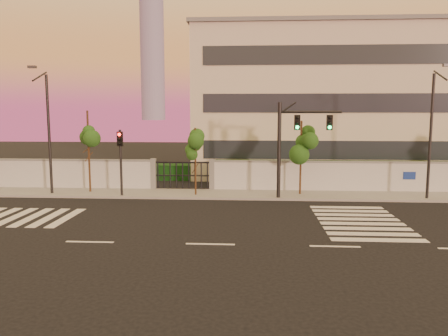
# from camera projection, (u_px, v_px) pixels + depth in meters

# --- Properties ---
(ground) EXTENTS (120.00, 120.00, 0.00)m
(ground) POSITION_uv_depth(u_px,v_px,m) (210.00, 244.00, 17.70)
(ground) COLOR black
(ground) RESTS_ON ground
(sidewalk) EXTENTS (60.00, 3.00, 0.15)m
(sidewalk) POSITION_uv_depth(u_px,v_px,m) (225.00, 194.00, 28.09)
(sidewalk) COLOR gray
(sidewalk) RESTS_ON ground
(perimeter_wall) EXTENTS (60.00, 0.36, 2.20)m
(perimeter_wall) POSITION_uv_depth(u_px,v_px,m) (228.00, 176.00, 29.44)
(perimeter_wall) COLOR #B8BAC0
(perimeter_wall) RESTS_ON ground
(hedge_row) EXTENTS (41.00, 4.25, 1.80)m
(hedge_row) POSITION_uv_depth(u_px,v_px,m) (244.00, 174.00, 32.12)
(hedge_row) COLOR black
(hedge_row) RESTS_ON ground
(institutional_building) EXTENTS (24.40, 12.40, 12.25)m
(institutional_building) POSITION_uv_depth(u_px,v_px,m) (336.00, 103.00, 38.14)
(institutional_building) COLOR beige
(institutional_building) RESTS_ON ground
(distant_skyscraper) EXTENTS (16.00, 16.00, 118.00)m
(distant_skyscraper) POSITION_uv_depth(u_px,v_px,m) (152.00, 27.00, 290.97)
(distant_skyscraper) COLOR gray
(distant_skyscraper) RESTS_ON ground
(road_markings) EXTENTS (57.00, 7.62, 0.02)m
(road_markings) POSITION_uv_depth(u_px,v_px,m) (185.00, 221.00, 21.52)
(road_markings) COLOR silver
(road_markings) RESTS_ON ground
(street_tree_c) EXTENTS (1.55, 1.24, 5.44)m
(street_tree_c) POSITION_uv_depth(u_px,v_px,m) (89.00, 133.00, 28.21)
(street_tree_c) COLOR #382314
(street_tree_c) RESTS_ON ground
(street_tree_d) EXTENTS (1.35, 1.08, 4.37)m
(street_tree_d) POSITION_uv_depth(u_px,v_px,m) (196.00, 146.00, 27.24)
(street_tree_d) COLOR #382314
(street_tree_d) RESTS_ON ground
(street_tree_e) EXTENTS (1.57, 1.25, 4.80)m
(street_tree_e) POSITION_uv_depth(u_px,v_px,m) (301.00, 141.00, 27.45)
(street_tree_e) COLOR #382314
(street_tree_e) RESTS_ON ground
(traffic_signal_main) EXTENTS (3.72, 0.77, 5.91)m
(traffic_signal_main) POSITION_uv_depth(u_px,v_px,m) (292.00, 139.00, 26.18)
(traffic_signal_main) COLOR black
(traffic_signal_main) RESTS_ON ground
(traffic_signal_secondary) EXTENTS (0.33, 0.33, 4.26)m
(traffic_signal_secondary) POSITION_uv_depth(u_px,v_px,m) (121.00, 155.00, 27.05)
(traffic_signal_secondary) COLOR black
(traffic_signal_secondary) RESTS_ON ground
(streetlight_west) EXTENTS (0.48, 1.93, 8.02)m
(streetlight_west) POSITION_uv_depth(u_px,v_px,m) (48.00, 128.00, 27.44)
(streetlight_west) COLOR black
(streetlight_west) RESTS_ON ground
(streetlight_east) EXTENTS (0.47, 1.91, 7.94)m
(streetlight_east) POSITION_uv_depth(u_px,v_px,m) (432.00, 130.00, 25.76)
(streetlight_east) COLOR black
(streetlight_east) RESTS_ON ground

